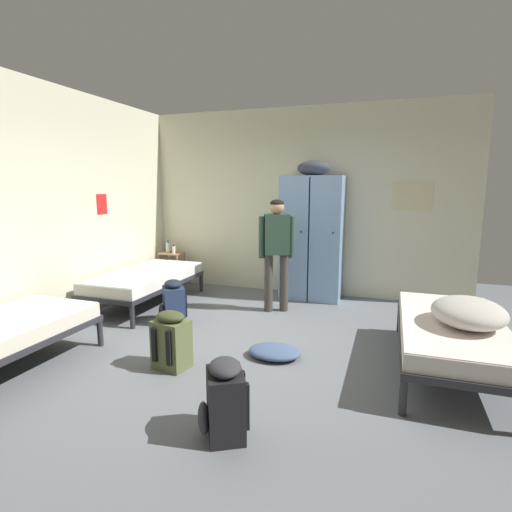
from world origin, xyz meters
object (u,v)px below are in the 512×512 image
at_px(locker_bank, 312,235).
at_px(bedding_heap, 469,312).
at_px(shelf_unit, 172,265).
at_px(water_bottle, 168,247).
at_px(backpack_olive, 172,341).
at_px(bed_right, 451,331).
at_px(lotion_bottle, 174,249).
at_px(clothes_pile_denim, 275,352).
at_px(bed_left_rear, 146,279).
at_px(backpack_navy, 173,303).
at_px(backpack_black, 224,401).
at_px(person_traveler, 277,245).

distance_m(locker_bank, bedding_heap, 2.83).
relative_size(locker_bank, shelf_unit, 3.63).
relative_size(water_bottle, backpack_olive, 0.38).
bearing_deg(bed_right, water_bottle, 153.67).
xyz_separation_m(bedding_heap, lotion_bottle, (-4.17, 2.14, 0.03)).
bearing_deg(clothes_pile_denim, bed_left_rear, 153.04).
distance_m(water_bottle, backpack_olive, 3.37).
bearing_deg(bed_left_rear, shelf_unit, 102.26).
relative_size(bed_right, water_bottle, 9.05).
xyz_separation_m(bed_left_rear, bed_right, (3.89, -0.92, 0.00)).
distance_m(backpack_navy, clothes_pile_denim, 1.62).
relative_size(bed_right, backpack_black, 3.45).
xyz_separation_m(backpack_olive, clothes_pile_denim, (0.85, 0.52, -0.20)).
distance_m(bed_left_rear, lotion_bottle, 1.15).
bearing_deg(backpack_navy, backpack_olive, -59.88).
bearing_deg(shelf_unit, backpack_navy, -59.16).
relative_size(bed_right, bedding_heap, 2.58).
xyz_separation_m(water_bottle, backpack_olive, (1.75, -2.85, -0.40)).
height_order(backpack_olive, backpack_black, same).
bearing_deg(shelf_unit, water_bottle, 165.96).
height_order(shelf_unit, person_traveler, person_traveler).
height_order(locker_bank, backpack_olive, locker_bank).
distance_m(bed_left_rear, bed_right, 4.00).
distance_m(bed_right, clothes_pile_denim, 1.66).
bearing_deg(backpack_black, bedding_heap, 41.05).
height_order(shelf_unit, bed_left_rear, shelf_unit).
xyz_separation_m(person_traveler, backpack_navy, (-1.09, -0.88, -0.66)).
height_order(bed_left_rear, bedding_heap, bedding_heap).
bearing_deg(backpack_navy, shelf_unit, 120.84).
bearing_deg(backpack_black, lotion_bottle, 124.55).
bearing_deg(bed_right, clothes_pile_denim, -171.58).
relative_size(shelf_unit, backpack_olive, 1.04).
bearing_deg(backpack_navy, bedding_heap, -8.17).
bearing_deg(locker_bank, lotion_bottle, -179.92).
bearing_deg(bed_left_rear, clothes_pile_denim, -26.96).
height_order(bed_right, clothes_pile_denim, bed_right).
distance_m(backpack_olive, backpack_black, 1.21).
relative_size(bed_right, backpack_olive, 3.45).
distance_m(water_bottle, lotion_bottle, 0.16).
bearing_deg(backpack_olive, bedding_heap, 14.13).
distance_m(shelf_unit, backpack_olive, 3.29).
bearing_deg(lotion_bottle, backpack_olive, -60.15).
xyz_separation_m(bed_left_rear, clothes_pile_denim, (2.27, -1.16, -0.32)).
xyz_separation_m(bedding_heap, backpack_navy, (-3.22, 0.46, -0.35)).
bearing_deg(clothes_pile_denim, person_traveler, 105.46).
bearing_deg(backpack_olive, lotion_bottle, 119.85).
bearing_deg(clothes_pile_denim, shelf_unit, 137.57).
relative_size(bedding_heap, backpack_olive, 1.34).
xyz_separation_m(person_traveler, lotion_bottle, (-2.05, 0.80, -0.28)).
relative_size(shelf_unit, backpack_black, 1.04).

